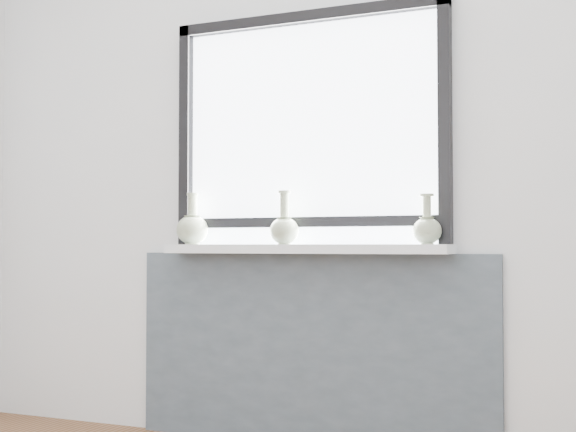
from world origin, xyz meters
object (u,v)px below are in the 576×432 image
at_px(vase_c, 427,228).
at_px(vase_b, 284,228).
at_px(windowsill, 303,249).
at_px(vase_a, 192,228).

bearing_deg(vase_c, vase_b, -178.80).
height_order(windowsill, vase_b, vase_b).
height_order(windowsill, vase_c, vase_c).
bearing_deg(vase_b, vase_c, 1.20).
xyz_separation_m(vase_a, vase_c, (1.12, -0.01, -0.01)).
bearing_deg(vase_a, vase_b, -2.55).
relative_size(windowsill, vase_c, 6.33).
height_order(vase_a, vase_b, vase_a).
bearing_deg(vase_c, windowsill, 179.03).
xyz_separation_m(windowsill, vase_c, (0.56, -0.01, 0.09)).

